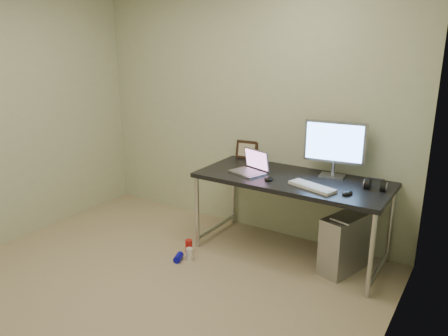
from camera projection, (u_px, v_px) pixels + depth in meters
floor at (129, 302)px, 3.35m from camera, size 3.50×3.50×0.00m
wall_back at (245, 110)px, 4.41m from camera, size 3.50×0.02×2.50m
wall_right at (380, 189)px, 2.10m from camera, size 0.02×3.50×2.50m
desk at (292, 186)px, 3.91m from camera, size 1.71×0.75×0.75m
tower_computer at (345, 243)px, 3.75m from camera, size 0.35×0.53×0.54m
cable_a at (352, 213)px, 4.01m from camera, size 0.01×0.16×0.69m
cable_b at (361, 218)px, 3.95m from camera, size 0.02×0.11×0.71m
can_red at (189, 246)px, 4.12m from camera, size 0.09×0.09×0.12m
can_white at (190, 254)px, 3.97m from camera, size 0.07×0.07×0.12m
can_blue at (178, 257)px, 3.96m from camera, size 0.10×0.13×0.06m
laptop at (251, 167)px, 4.03m from camera, size 0.36×0.33×0.21m
monitor at (335, 145)px, 3.84m from camera, size 0.54×0.18×0.51m
keyboard at (312, 187)px, 3.62m from camera, size 0.43×0.25×0.02m
mouse_right at (348, 192)px, 3.47m from camera, size 0.09×0.12×0.04m
mouse_left at (269, 178)px, 3.83m from camera, size 0.10×0.13×0.04m
headphones at (375, 186)px, 3.59m from camera, size 0.18×0.11×0.12m
picture_frame at (247, 150)px, 4.48m from camera, size 0.24×0.10×0.19m
webcam at (261, 156)px, 4.29m from camera, size 0.04×0.03×0.11m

